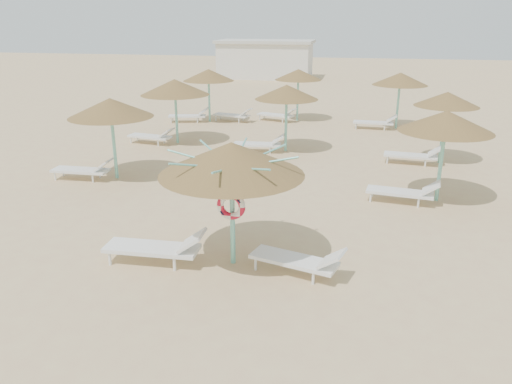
# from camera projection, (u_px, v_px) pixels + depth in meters

# --- Properties ---
(ground) EXTENTS (120.00, 120.00, 0.00)m
(ground) POSITION_uv_depth(u_px,v_px,m) (237.00, 259.00, 11.25)
(ground) COLOR tan
(ground) RESTS_ON ground
(main_palapa) EXTENTS (3.07, 3.07, 2.75)m
(main_palapa) POSITION_uv_depth(u_px,v_px,m) (231.00, 159.00, 10.31)
(main_palapa) COLOR #77CFBD
(main_palapa) RESTS_ON ground
(lounger_main_a) EXTENTS (2.26, 0.75, 0.81)m
(lounger_main_a) POSITION_uv_depth(u_px,v_px,m) (158.00, 247.00, 10.95)
(lounger_main_a) COLOR white
(lounger_main_a) RESTS_ON ground
(lounger_main_b) EXTENTS (2.09, 1.12, 0.73)m
(lounger_main_b) POSITION_uv_depth(u_px,v_px,m) (300.00, 260.00, 10.47)
(lounger_main_b) COLOR white
(lounger_main_b) RESTS_ON ground
(palapa_field) EXTENTS (19.39, 14.26, 2.72)m
(palapa_field) POSITION_uv_depth(u_px,v_px,m) (314.00, 95.00, 19.26)
(palapa_field) COLOR #77CFBD
(palapa_field) RESTS_ON ground
(service_hut) EXTENTS (8.40, 4.40, 3.25)m
(service_hut) POSITION_uv_depth(u_px,v_px,m) (265.00, 59.00, 44.19)
(service_hut) COLOR silver
(service_hut) RESTS_ON ground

